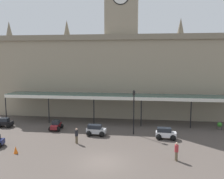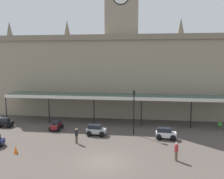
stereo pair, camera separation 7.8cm
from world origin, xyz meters
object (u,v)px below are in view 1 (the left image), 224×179
car_silver_estate (96,131)px  car_maroon_sedan (56,126)px  car_white_estate (165,134)px  traffic_cone (16,150)px  victorian_lamppost (134,107)px  pedestrian_crossing_forecourt (77,135)px  planter_near_kerb (220,126)px  pedestrian_beside_cars (176,151)px  car_black_sedan (5,123)px

car_silver_estate → car_maroon_sedan: bearing=164.1°
car_white_estate → traffic_cone: (-14.45, -6.08, -0.21)m
car_maroon_sedan → victorian_lamppost: size_ratio=0.39×
car_silver_estate → pedestrian_crossing_forecourt: pedestrian_crossing_forecourt is taller
traffic_cone → planter_near_kerb: planter_near_kerb is taller
car_maroon_sedan → pedestrian_crossing_forecourt: (3.90, -4.50, 0.41)m
pedestrian_beside_cars → traffic_cone: (-14.88, -0.24, -0.55)m
car_black_sedan → pedestrian_beside_cars: bearing=-21.1°
car_maroon_sedan → pedestrian_crossing_forecourt: 5.97m
car_silver_estate → planter_near_kerb: 15.65m
car_silver_estate → pedestrian_crossing_forecourt: bearing=-116.9°
pedestrian_crossing_forecourt → planter_near_kerb: bearing=23.4°
car_silver_estate → victorian_lamppost: bearing=13.1°
car_black_sedan → pedestrian_beside_cars: pedestrian_beside_cars is taller
pedestrian_crossing_forecourt → victorian_lamppost: 7.46m
car_maroon_sedan → pedestrian_beside_cars: 15.79m
car_black_sedan → pedestrian_crossing_forecourt: pedestrian_crossing_forecourt is taller
car_silver_estate → traffic_cone: size_ratio=3.23×
car_white_estate → planter_near_kerb: (7.11, 4.52, -0.07)m
pedestrian_beside_cars → car_white_estate: bearing=94.2°
car_white_estate → pedestrian_beside_cars: size_ratio=1.38×
planter_near_kerb → victorian_lamppost: bearing=-163.3°
car_black_sedan → pedestrian_beside_cars: 22.49m
pedestrian_crossing_forecourt → victorian_lamppost: victorian_lamppost is taller
victorian_lamppost → planter_near_kerb: (10.72, 3.21, -2.79)m
car_black_sedan → traffic_cone: (6.09, -8.35, -0.15)m
car_maroon_sedan → victorian_lamppost: bearing=-3.1°
victorian_lamppost → car_maroon_sedan: bearing=176.9°
car_silver_estate → traffic_cone: bearing=-135.6°
car_silver_estate → planter_near_kerb: car_silver_estate is taller
traffic_cone → planter_near_kerb: size_ratio=0.74×
car_black_sedan → victorian_lamppost: victorian_lamppost is taller
pedestrian_crossing_forecourt → car_maroon_sedan: bearing=130.9°
car_black_sedan → pedestrian_crossing_forecourt: bearing=-24.0°
pedestrian_crossing_forecourt → victorian_lamppost: (5.86, 3.97, 2.37)m
car_silver_estate → car_black_sedan: bearing=171.1°
pedestrian_beside_cars → victorian_lamppost: bearing=119.4°
traffic_cone → car_white_estate: bearing=22.8°
car_maroon_sedan → pedestrian_crossing_forecourt: size_ratio=1.25×
car_silver_estate → victorian_lamppost: 5.23m
pedestrian_crossing_forecourt → planter_near_kerb: 18.07m
car_black_sedan → traffic_cone: size_ratio=3.00×
car_black_sedan → planter_near_kerb: size_ratio=2.22×
car_maroon_sedan → pedestrian_crossing_forecourt: pedestrian_crossing_forecourt is taller
car_silver_estate → traffic_cone: 9.10m
car_black_sedan → car_maroon_sedan: same height
pedestrian_crossing_forecourt → victorian_lamppost: size_ratio=0.31×
car_black_sedan → car_white_estate: car_white_estate is taller
car_silver_estate → victorian_lamppost: victorian_lamppost is taller
car_white_estate → traffic_cone: bearing=-157.2°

